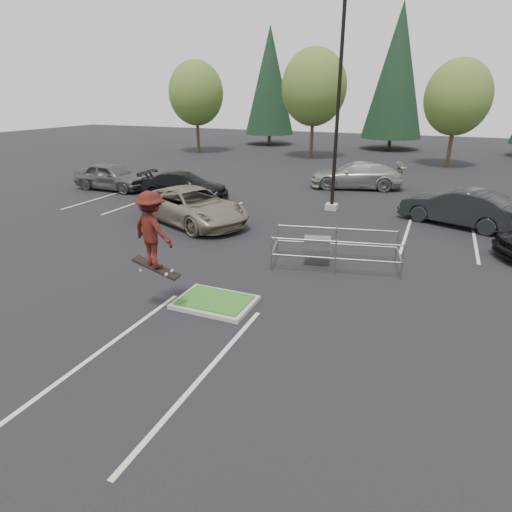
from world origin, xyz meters
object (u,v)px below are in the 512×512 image
at_px(decid_c, 457,100).
at_px(skateboarder, 153,230).
at_px(conif_b, 397,72).
at_px(car_far_silver, 357,175).
at_px(decid_a, 196,95).
at_px(car_l_tan, 192,206).
at_px(decid_b, 314,90).
at_px(car_l_black, 184,185).
at_px(car_l_grey, 112,176).
at_px(car_r_charc, 459,207).
at_px(light_pole, 337,119).
at_px(conif_a, 270,81).
at_px(cart_corral, 321,245).

height_order(decid_c, skateboarder, decid_c).
distance_m(conif_b, car_far_silver, 23.58).
distance_m(decid_a, car_l_tan, 26.90).
height_order(decid_a, decid_c, decid_a).
height_order(decid_b, car_l_black, decid_b).
bearing_deg(car_l_tan, car_l_grey, 85.67).
height_order(decid_c, car_far_silver, decid_c).
relative_size(conif_b, car_l_black, 2.81).
xyz_separation_m(decid_c, car_r_charc, (0.51, -18.33, -4.41)).
distance_m(light_pole, conif_a, 31.63).
height_order(light_pole, conif_b, conif_b).
bearing_deg(decid_b, conif_b, 58.91).
bearing_deg(decid_a, car_far_silver, -32.78).
relative_size(cart_corral, car_l_grey, 0.93).
bearing_deg(decid_c, cart_corral, -98.77).
relative_size(skateboarder, car_l_grey, 0.47).
distance_m(decid_c, skateboarder, 31.79).
height_order(decid_a, cart_corral, decid_a).
bearing_deg(car_l_black, decid_b, -11.07).
bearing_deg(conif_a, cart_corral, -65.95).
height_order(skateboarder, car_l_grey, skateboarder).
bearing_deg(skateboarder, light_pole, -82.53).
distance_m(light_pole, car_r_charc, 7.08).
relative_size(conif_b, car_l_grey, 2.95).
bearing_deg(decid_a, decid_b, 2.39).
xyz_separation_m(cart_corral, car_l_tan, (-6.97, 2.90, 0.06)).
xyz_separation_m(decid_b, conif_b, (6.01, 9.97, 1.81)).
bearing_deg(car_l_black, skateboarder, -156.11).
distance_m(conif_a, car_far_silver, 27.18).
distance_m(light_pole, car_l_tan, 8.28).
bearing_deg(decid_a, car_r_charc, -37.10).
distance_m(decid_b, car_r_charc, 23.36).
bearing_deg(conif_b, decid_a, -149.83).
bearing_deg(decid_c, car_l_tan, -115.59).
bearing_deg(car_l_grey, decid_c, -46.24).
xyz_separation_m(decid_b, decid_c, (12.00, -0.70, -0.79)).
distance_m(decid_c, conif_b, 12.51).
xyz_separation_m(decid_a, decid_b, (12.00, 0.50, 0.46)).
bearing_deg(car_l_tan, decid_a, 52.98).
bearing_deg(car_l_tan, car_l_black, 59.25).
bearing_deg(light_pole, skateboarder, -97.45).
xyz_separation_m(skateboarder, car_far_silver, (1.88, 19.00, -1.54)).
xyz_separation_m(light_pole, skateboarder, (-1.70, -13.00, -2.18)).
bearing_deg(car_r_charc, cart_corral, -9.67).
bearing_deg(conif_a, car_l_tan, -74.66).
bearing_deg(conif_a, car_l_grey, -88.99).
height_order(decid_c, conif_b, conif_b).
xyz_separation_m(skateboarder, car_l_black, (-6.80, 12.23, -1.63)).
bearing_deg(light_pole, conif_b, 91.01).
bearing_deg(car_r_charc, decid_b, -125.18).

